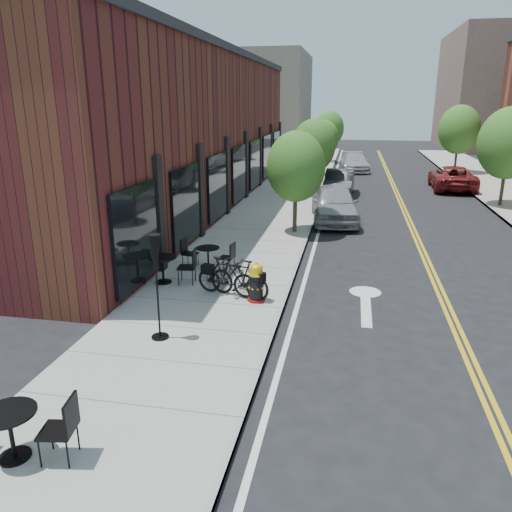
# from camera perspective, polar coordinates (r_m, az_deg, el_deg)

# --- Properties ---
(ground) EXTENTS (120.00, 120.00, 0.00)m
(ground) POSITION_cam_1_polar(r_m,az_deg,el_deg) (10.95, 2.01, -9.56)
(ground) COLOR black
(ground) RESTS_ON ground
(sidewalk_near) EXTENTS (4.00, 70.00, 0.12)m
(sidewalk_near) POSITION_cam_1_polar(r_m,az_deg,el_deg) (20.56, 0.86, 3.53)
(sidewalk_near) COLOR #9E9B93
(sidewalk_near) RESTS_ON ground
(building_near) EXTENTS (5.00, 28.00, 7.00)m
(building_near) POSITION_cam_1_polar(r_m,az_deg,el_deg) (25.01, -7.94, 13.81)
(building_near) COLOR #4A1819
(building_near) RESTS_ON ground
(bg_building_left) EXTENTS (8.00, 14.00, 10.00)m
(bg_building_left) POSITION_cam_1_polar(r_m,az_deg,el_deg) (58.44, 1.65, 17.32)
(bg_building_left) COLOR #726656
(bg_building_left) RESTS_ON ground
(bg_building_right) EXTENTS (10.00, 16.00, 12.00)m
(bg_building_right) POSITION_cam_1_polar(r_m,az_deg,el_deg) (61.41, 25.73, 16.64)
(bg_building_right) COLOR brown
(bg_building_right) RESTS_ON ground
(tree_near_a) EXTENTS (2.20, 2.20, 3.81)m
(tree_near_a) POSITION_cam_1_polar(r_m,az_deg,el_deg) (18.92, 4.59, 10.12)
(tree_near_a) COLOR #382B1E
(tree_near_a) RESTS_ON sidewalk_near
(tree_near_b) EXTENTS (2.30, 2.30, 3.98)m
(tree_near_b) POSITION_cam_1_polar(r_m,az_deg,el_deg) (26.84, 6.58, 12.40)
(tree_near_b) COLOR #382B1E
(tree_near_b) RESTS_ON sidewalk_near
(tree_near_c) EXTENTS (2.10, 2.10, 3.67)m
(tree_near_c) POSITION_cam_1_polar(r_m,az_deg,el_deg) (34.81, 7.66, 13.15)
(tree_near_c) COLOR #382B1E
(tree_near_c) RESTS_ON sidewalk_near
(tree_near_d) EXTENTS (2.40, 2.40, 4.11)m
(tree_near_d) POSITION_cam_1_polar(r_m,az_deg,el_deg) (42.77, 8.37, 14.21)
(tree_near_d) COLOR #382B1E
(tree_near_d) RESTS_ON sidewalk_near
(tree_far_b) EXTENTS (2.80, 2.80, 4.62)m
(tree_far_b) POSITION_cam_1_polar(r_m,az_deg,el_deg) (26.70, 26.92, 11.41)
(tree_far_b) COLOR #382B1E
(tree_far_b) RESTS_ON sidewalk_far
(tree_far_c) EXTENTS (2.80, 2.80, 4.62)m
(tree_far_c) POSITION_cam_1_polar(r_m,az_deg,el_deg) (38.38, 22.21, 13.23)
(tree_far_c) COLOR #382B1E
(tree_far_c) RESTS_ON sidewalk_far
(fire_hydrant) EXTENTS (0.56, 0.56, 1.02)m
(fire_hydrant) POSITION_cam_1_polar(r_m,az_deg,el_deg) (12.48, 0.03, -3.07)
(fire_hydrant) COLOR maroon
(fire_hydrant) RESTS_ON sidewalk_near
(bicycle_left) EXTENTS (1.78, 1.00, 1.03)m
(bicycle_left) POSITION_cam_1_polar(r_m,az_deg,el_deg) (12.71, -1.93, -2.55)
(bicycle_left) COLOR black
(bicycle_left) RESTS_ON sidewalk_near
(bicycle_right) EXTENTS (1.75, 0.86, 1.02)m
(bicycle_right) POSITION_cam_1_polar(r_m,az_deg,el_deg) (12.87, -3.36, -2.35)
(bicycle_right) COLOR black
(bicycle_right) RESTS_ON sidewalk_near
(bistro_set_a) EXTENTS (1.83, 0.89, 0.97)m
(bistro_set_a) POSITION_cam_1_polar(r_m,az_deg,el_deg) (8.08, -26.29, -17.21)
(bistro_set_a) COLOR black
(bistro_set_a) RESTS_ON sidewalk_near
(bistro_set_b) EXTENTS (1.84, 0.87, 0.98)m
(bistro_set_b) POSITION_cam_1_polar(r_m,az_deg,el_deg) (13.97, -10.62, -1.10)
(bistro_set_b) COLOR black
(bistro_set_b) RESTS_ON sidewalk_near
(bistro_set_c) EXTENTS (1.65, 0.79, 0.87)m
(bistro_set_c) POSITION_cam_1_polar(r_m,az_deg,el_deg) (14.95, -5.50, 0.13)
(bistro_set_c) COLOR black
(bistro_set_c) RESTS_ON sidewalk_near
(patio_umbrella) EXTENTS (0.37, 0.37, 2.28)m
(patio_umbrella) POSITION_cam_1_polar(r_m,az_deg,el_deg) (10.36, -11.39, -1.01)
(patio_umbrella) COLOR black
(patio_umbrella) RESTS_ON sidewalk_near
(parked_car_a) EXTENTS (2.35, 4.78, 1.57)m
(parked_car_a) POSITION_cam_1_polar(r_m,az_deg,el_deg) (21.54, 8.95, 5.93)
(parked_car_a) COLOR #93959A
(parked_car_a) RESTS_ON ground
(parked_car_b) EXTENTS (1.62, 4.30, 1.40)m
(parked_car_b) POSITION_cam_1_polar(r_m,az_deg,el_deg) (27.76, 9.48, 8.25)
(parked_car_b) COLOR black
(parked_car_b) RESTS_ON ground
(parked_car_c) EXTENTS (2.34, 4.70, 1.31)m
(parked_car_c) POSITION_cam_1_polar(r_m,az_deg,el_deg) (38.00, 11.21, 10.47)
(parked_car_c) COLOR #ADADB2
(parked_car_c) RESTS_ON ground
(parked_car_far) EXTENTS (2.45, 5.05, 1.38)m
(parked_car_far) POSITION_cam_1_polar(r_m,az_deg,el_deg) (31.45, 21.51, 8.32)
(parked_car_far) COLOR maroon
(parked_car_far) RESTS_ON ground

